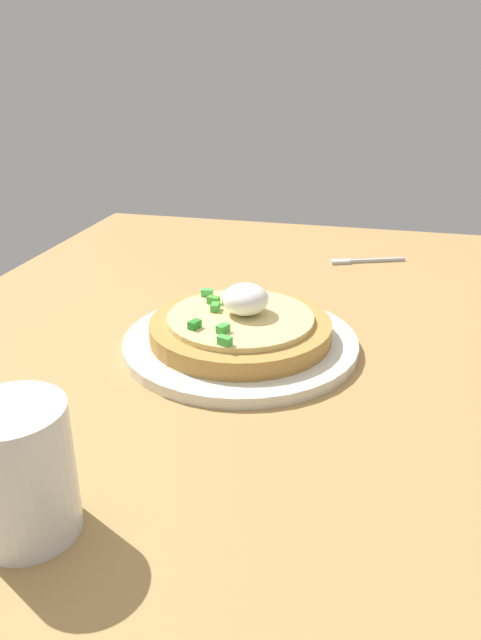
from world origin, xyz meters
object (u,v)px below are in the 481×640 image
object	(u,v)px
plate	(241,342)
cup_far	(22,477)
fork	(361,261)
pizza	(241,325)

from	to	relation	value
plate	cup_far	world-z (taller)	cup_far
plate	fork	world-z (taller)	plate
pizza	cup_far	distance (cm)	29.68
pizza	fork	distance (cm)	33.59
plate	cup_far	xyz separation A→B (cm)	(-28.77, 7.09, 3.51)
pizza	cup_far	world-z (taller)	cup_far
fork	plate	bearing A→B (deg)	50.32
cup_far	pizza	bearing A→B (deg)	-13.86
plate	cup_far	size ratio (longest dim) A/B	2.70
plate	pizza	world-z (taller)	pizza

